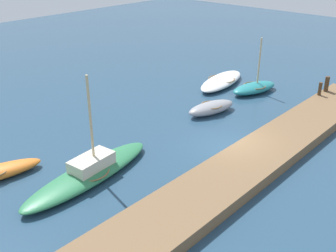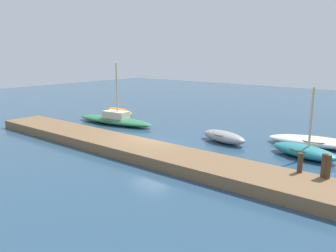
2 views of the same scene
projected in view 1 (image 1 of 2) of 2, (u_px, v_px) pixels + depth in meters
name	position (u px, v px, depth m)	size (l,w,h in m)	color
ground_plane	(230.00, 148.00, 21.60)	(84.00, 84.00, 0.00)	navy
dock_platform	(262.00, 155.00, 20.30)	(24.84, 2.89, 0.57)	brown
rowboat_grey	(211.00, 108.00, 25.65)	(3.66, 2.04, 0.74)	#939399
rowboat_teal	(254.00, 88.00, 29.09)	(4.10, 2.37, 3.96)	teal
motorboat_white	(221.00, 81.00, 30.66)	(5.91, 2.92, 0.60)	white
sailboat_green	(90.00, 172.00, 18.69)	(7.67, 2.62, 4.95)	#2D7A4C
mooring_post_west	(320.00, 89.00, 26.98)	(0.23, 0.23, 0.89)	#47331E
mooring_post_mid_west	(326.00, 84.00, 27.61)	(0.25, 0.25, 1.04)	#47331E
mooring_post_mid_east	(327.00, 84.00, 27.72)	(0.24, 0.24, 1.01)	#47331E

